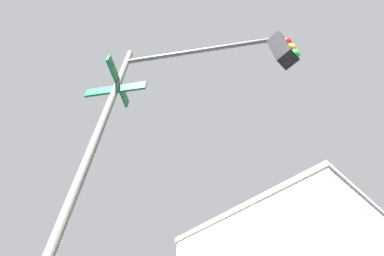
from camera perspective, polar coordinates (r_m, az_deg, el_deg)
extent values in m
cylinder|color=#474C47|center=(3.43, -23.34, -9.03)|extent=(0.12, 0.12, 6.46)
cylinder|color=#474C47|center=(5.28, 1.56, 16.91)|extent=(2.41, 1.93, 0.09)
cube|color=black|center=(5.03, 19.55, 16.26)|extent=(0.28, 0.28, 0.80)
sphere|color=red|center=(5.29, 20.50, 17.55)|extent=(0.18, 0.18, 0.18)
sphere|color=orange|center=(5.07, 21.26, 16.34)|extent=(0.18, 0.18, 0.18)
sphere|color=green|center=(4.86, 22.08, 15.01)|extent=(0.18, 0.18, 0.18)
cube|color=#0F5128|center=(4.71, -16.76, 8.32)|extent=(0.89, 0.71, 0.20)
cube|color=#0F5128|center=(4.88, -16.20, 9.77)|extent=(0.65, 0.81, 0.20)
cube|color=#9D998E|center=(32.03, 26.29, -23.70)|extent=(15.63, 25.33, 0.40)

